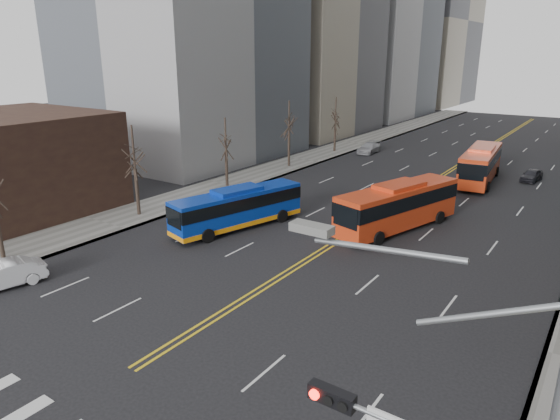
{
  "coord_description": "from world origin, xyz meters",
  "views": [
    {
      "loc": [
        15.27,
        -6.22,
        12.71
      ],
      "look_at": [
        0.91,
        14.65,
        4.68
      ],
      "focal_mm": 32.0,
      "sensor_mm": 36.0,
      "label": 1
    }
  ],
  "objects": [
    {
      "name": "car_white",
      "position": [
        -12.09,
        6.0,
        0.74
      ],
      "size": [
        2.64,
        4.74,
        1.48
      ],
      "primitive_type": "imported",
      "rotation": [
        0.0,
        0.0,
        -0.25
      ],
      "color": "white",
      "rests_on": "ground"
    },
    {
      "name": "centerline",
      "position": [
        0.0,
        55.0,
        0.01
      ],
      "size": [
        0.55,
        100.0,
        0.01
      ],
      "color": "gold",
      "rests_on": "ground"
    },
    {
      "name": "car_silver",
      "position": [
        -11.93,
        53.95,
        0.68
      ],
      "size": [
        2.16,
        4.8,
        1.36
      ],
      "primitive_type": "imported",
      "rotation": [
        0.0,
        0.0,
        0.05
      ],
      "color": "#A3A4A9",
      "rests_on": "ground"
    },
    {
      "name": "sidewalk_left",
      "position": [
        -16.5,
        45.0,
        0.07
      ],
      "size": [
        5.0,
        130.0,
        0.15
      ],
      "primitive_type": "cube",
      "color": "slate",
      "rests_on": "ground"
    },
    {
      "name": "street_trees",
      "position": [
        -7.18,
        34.55,
        4.87
      ],
      "size": [
        35.2,
        47.2,
        7.6
      ],
      "color": "#2C221B",
      "rests_on": "ground"
    },
    {
      "name": "blue_bus",
      "position": [
        -7.53,
        21.31,
        1.64
      ],
      "size": [
        4.98,
        10.89,
        3.14
      ],
      "color": "#0B31A5",
      "rests_on": "ground"
    },
    {
      "name": "red_bus_far",
      "position": [
        3.9,
        46.22,
        2.02
      ],
      "size": [
        3.78,
        11.7,
        3.64
      ],
      "color": "red",
      "rests_on": "ground"
    },
    {
      "name": "red_bus_near",
      "position": [
        2.45,
        27.85,
        1.98
      ],
      "size": [
        5.67,
        11.53,
        3.57
      ],
      "color": "red",
      "rests_on": "ground"
    },
    {
      "name": "car_dark_mid",
      "position": [
        8.29,
        49.67,
        0.63
      ],
      "size": [
        1.93,
        3.83,
        1.25
      ],
      "primitive_type": "imported",
      "rotation": [
        0.0,
        0.0,
        -0.13
      ],
      "color": "black",
      "rests_on": "ground"
    }
  ]
}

